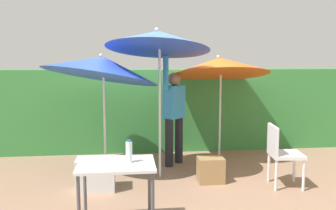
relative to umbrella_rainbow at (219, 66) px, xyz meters
name	(u,v)px	position (x,y,z in m)	size (l,w,h in m)	color
ground_plane	(170,178)	(-1.01, -1.00, -1.69)	(24.00, 24.00, 0.00)	#937056
hedge_row	(159,109)	(-1.01, 0.90, -0.88)	(8.00, 0.70, 1.62)	#38843D
umbrella_rainbow	(219,66)	(0.00, 0.00, 0.00)	(1.77, 1.80, 2.01)	silver
umbrella_orange	(102,67)	(-2.03, -0.63, 0.01)	(1.88, 1.84, 2.12)	silver
umbrella_yellow	(158,40)	(-1.18, -0.89, 0.41)	(1.60, 1.59, 2.41)	silver
person_vendor	(174,111)	(-0.85, -0.27, -0.76)	(0.45, 0.46, 1.88)	black
chair_plastic	(281,152)	(0.53, -1.52, -1.18)	(0.49, 0.49, 0.89)	silver
cooler_box	(96,174)	(-2.10, -1.36, -1.47)	(0.53, 0.34, 0.45)	silver
crate_cardboard	(211,170)	(-0.43, -1.24, -1.51)	(0.38, 0.29, 0.37)	#9E7A4C
folding_table	(116,171)	(-1.77, -2.61, -1.04)	(0.80, 0.60, 0.74)	#4C4C51
bottle_water	(129,152)	(-1.64, -2.60, -0.84)	(0.07, 0.07, 0.24)	silver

